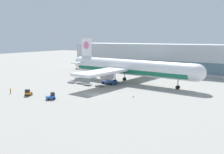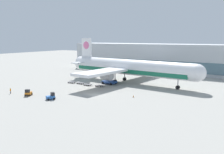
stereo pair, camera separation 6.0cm
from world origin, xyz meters
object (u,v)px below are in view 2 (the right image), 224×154
object	(u,v)px
baggage_dolly_second	(80,83)
ground_crew_near	(10,90)
baggage_dolly_lead	(72,82)
baggage_dolly_trail	(99,86)
scissor_lift_loader	(109,78)
traffic_cone_near	(133,96)
baggage_tug_mid	(28,93)
baggage_dolly_third	(87,85)
airplane_main	(127,68)
baggage_tug_foreground	(51,96)

from	to	relation	value
baggage_dolly_second	ground_crew_near	world-z (taller)	ground_crew_near
baggage_dolly_lead	baggage_dolly_trail	world-z (taller)	same
scissor_lift_loader	traffic_cone_near	xyz separation A→B (m)	(17.33, -14.02, -1.83)
baggage_dolly_lead	baggage_dolly_second	distance (m)	4.02
baggage_tug_mid	baggage_dolly_third	distance (m)	22.71
baggage_dolly_third	airplane_main	bearing A→B (deg)	51.79
baggage_tug_mid	baggage_dolly_lead	distance (m)	23.11
baggage_dolly_trail	ground_crew_near	size ratio (longest dim) A/B	2.07
baggage_tug_foreground	baggage_dolly_third	size ratio (longest dim) A/B	0.75
airplane_main	ground_crew_near	world-z (taller)	airplane_main
scissor_lift_loader	baggage_dolly_second	world-z (taller)	scissor_lift_loader
baggage_dolly_third	baggage_dolly_trail	world-z (taller)	same
baggage_dolly_third	baggage_dolly_lead	bearing A→B (deg)	171.88
traffic_cone_near	baggage_dolly_trail	bearing A→B (deg)	156.02
airplane_main	baggage_tug_foreground	xyz separation A→B (m)	(-5.23, -34.70, -4.96)
airplane_main	traffic_cone_near	bearing A→B (deg)	-51.41
baggage_tug_foreground	baggage_dolly_trail	world-z (taller)	baggage_tug_foreground
ground_crew_near	baggage_tug_mid	bearing A→B (deg)	63.29
baggage_dolly_lead	airplane_main	bearing A→B (deg)	32.13
baggage_tug_mid	baggage_dolly_lead	bearing A→B (deg)	160.52
baggage_tug_foreground	scissor_lift_loader	bearing A→B (deg)	25.25
baggage_tug_foreground	baggage_dolly_lead	xyz separation A→B (m)	(-12.23, 22.60, -0.49)
airplane_main	scissor_lift_loader	xyz separation A→B (m)	(-4.23, -6.05, -3.69)
scissor_lift_loader	baggage_tug_foreground	distance (m)	28.69
baggage_dolly_second	traffic_cone_near	xyz separation A→B (m)	(26.55, -8.30, -0.07)
baggage_dolly_lead	ground_crew_near	distance (m)	24.28
airplane_main	scissor_lift_loader	bearing A→B (deg)	-119.50
airplane_main	baggage_tug_mid	bearing A→B (deg)	-106.90
airplane_main	scissor_lift_loader	size ratio (longest dim) A/B	10.19
airplane_main	traffic_cone_near	distance (m)	24.60
baggage_tug_mid	ground_crew_near	bearing A→B (deg)	-108.25
ground_crew_near	scissor_lift_loader	bearing A→B (deg)	114.89
airplane_main	baggage_tug_foreground	world-z (taller)	airplane_main
scissor_lift_loader	baggage_tug_mid	world-z (taller)	scissor_lift_loader
airplane_main	baggage_dolly_lead	size ratio (longest dim) A/B	15.55
baggage_dolly_third	baggage_dolly_trail	xyz separation A→B (m)	(4.73, 0.65, 0.00)
ground_crew_near	baggage_dolly_second	bearing A→B (deg)	126.63
airplane_main	traffic_cone_near	xyz separation A→B (m)	(13.10, -20.08, -5.52)
baggage_dolly_third	traffic_cone_near	size ratio (longest dim) A/B	5.70
traffic_cone_near	baggage_dolly_second	bearing A→B (deg)	162.65
baggage_dolly_second	baggage_tug_mid	bearing A→B (deg)	-94.94
scissor_lift_loader	airplane_main	bearing A→B (deg)	60.50
ground_crew_near	baggage_dolly_trail	bearing A→B (deg)	109.35
baggage_dolly_second	baggage_dolly_third	size ratio (longest dim) A/B	1.00
airplane_main	baggage_dolly_lead	world-z (taller)	airplane_main
baggage_tug_foreground	ground_crew_near	world-z (taller)	baggage_tug_foreground
baggage_tug_foreground	baggage_dolly_second	bearing A→B (deg)	46.97
baggage_dolly_lead	scissor_lift_loader	bearing A→B (deg)	21.97
scissor_lift_loader	baggage_dolly_lead	distance (m)	14.65
baggage_tug_foreground	baggage_tug_mid	size ratio (longest dim) A/B	1.00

